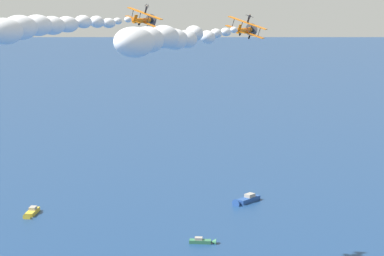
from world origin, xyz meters
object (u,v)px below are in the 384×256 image
at_px(biplane_lead, 143,20).
at_px(motorboat_far_stbd, 31,213).
at_px(wingwalker_lead, 146,8).
at_px(biplane_wingman, 245,30).
at_px(motorboat_offshore, 204,241).
at_px(wingwalker_wingman, 249,18).
at_px(motorboat_outer_ring_a, 246,200).

bearing_deg(biplane_lead, motorboat_far_stbd, 179.88).
distance_m(wingwalker_lead, biplane_wingman, 20.12).
xyz_separation_m(motorboat_offshore, wingwalker_lead, (3.76, -18.10, 50.45)).
distance_m(biplane_wingman, wingwalker_wingman, 2.15).
relative_size(motorboat_far_stbd, biplane_wingman, 0.94).
bearing_deg(biplane_lead, motorboat_offshore, 99.76).
xyz_separation_m(motorboat_outer_ring_a, biplane_wingman, (37.88, -39.96, 46.68)).
height_order(biplane_lead, wingwalker_lead, wingwalker_lead).
xyz_separation_m(motorboat_far_stbd, biplane_lead, (46.56, -0.10, 48.23)).
bearing_deg(wingwalker_wingman, wingwalker_lead, -157.96).
bearing_deg(motorboat_far_stbd, biplane_wingman, 6.60).
height_order(biplane_lead, wingwalker_wingman, biplane_lead).
height_order(biplane_wingman, wingwalker_wingman, wingwalker_wingman).
bearing_deg(wingwalker_wingman, motorboat_outer_ring_a, 134.10).
bearing_deg(motorboat_outer_ring_a, biplane_wingman, -46.53).
xyz_separation_m(motorboat_far_stbd, wingwalker_lead, (47.15, 0.17, 50.32)).
relative_size(motorboat_offshore, wingwalker_wingman, 3.51).
distance_m(motorboat_offshore, wingwalker_lead, 53.73).
distance_m(biplane_lead, biplane_wingman, 20.51).
height_order(motorboat_offshore, biplane_wingman, biplane_wingman).
bearing_deg(biplane_wingman, biplane_lead, -157.96).
bearing_deg(motorboat_offshore, wingwalker_wingman, -24.67).
bearing_deg(motorboat_outer_ring_a, biplane_lead, -68.34).
height_order(motorboat_outer_ring_a, wingwalker_wingman, wingwalker_wingman).
distance_m(wingwalker_lead, wingwalker_wingman, 20.50).
relative_size(biplane_lead, wingwalker_wingman, 4.84).
xyz_separation_m(biplane_wingman, wingwalker_wingman, (0.59, 0.27, 2.05)).
bearing_deg(motorboat_far_stbd, wingwalker_wingman, 6.77).
bearing_deg(wingwalker_wingman, biplane_lead, -157.89).
bearing_deg(biplane_wingman, motorboat_outer_ring_a, 133.47).
bearing_deg(wingwalker_lead, biplane_lead, -155.61).
xyz_separation_m(motorboat_far_stbd, motorboat_outer_ring_a, (27.64, 47.54, 0.12)).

